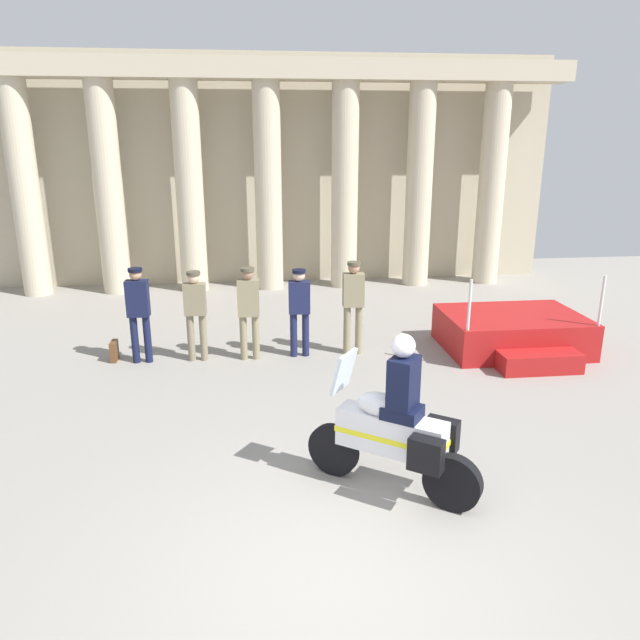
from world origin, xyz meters
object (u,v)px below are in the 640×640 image
(officer_in_row_0, at_px, (138,308))
(briefcase_on_ground, at_px, (114,351))
(officer_in_row_2, at_px, (249,306))
(officer_in_row_1, at_px, (195,309))
(motorcycle_with_rider, at_px, (397,429))
(officer_in_row_3, at_px, (299,306))
(reviewing_stand, at_px, (513,333))
(officer_in_row_4, at_px, (353,300))

(officer_in_row_0, bearing_deg, briefcase_on_ground, -13.85)
(officer_in_row_2, bearing_deg, officer_in_row_1, -0.82)
(officer_in_row_1, relative_size, motorcycle_with_rider, 0.86)
(officer_in_row_0, bearing_deg, motorcycle_with_rider, 129.34)
(motorcycle_with_rider, height_order, briefcase_on_ground, motorcycle_with_rider)
(officer_in_row_0, relative_size, officer_in_row_2, 1.02)
(officer_in_row_1, xyz_separation_m, officer_in_row_3, (1.84, 0.01, -0.01))
(reviewing_stand, relative_size, motorcycle_with_rider, 1.34)
(officer_in_row_2, bearing_deg, motorcycle_with_rider, 111.34)
(officer_in_row_1, relative_size, officer_in_row_2, 0.97)
(officer_in_row_2, height_order, motorcycle_with_rider, motorcycle_with_rider)
(briefcase_on_ground, bearing_deg, motorcycle_with_rider, -49.43)
(officer_in_row_3, bearing_deg, officer_in_row_0, 1.74)
(officer_in_row_0, relative_size, motorcycle_with_rider, 0.90)
(officer_in_row_1, distance_m, briefcase_on_ground, 1.70)
(officer_in_row_1, bearing_deg, officer_in_row_4, -177.58)
(officer_in_row_4, bearing_deg, motorcycle_with_rider, 88.19)
(reviewing_stand, distance_m, briefcase_on_ground, 7.38)
(officer_in_row_1, relative_size, briefcase_on_ground, 4.55)
(officer_in_row_2, xyz_separation_m, motorcycle_with_rider, (1.61, -4.52, -0.20))
(officer_in_row_0, height_order, officer_in_row_4, officer_in_row_4)
(officer_in_row_0, relative_size, officer_in_row_1, 1.05)
(motorcycle_with_rider, bearing_deg, briefcase_on_ground, -13.40)
(officer_in_row_1, distance_m, officer_in_row_3, 1.84)
(reviewing_stand, height_order, officer_in_row_4, officer_in_row_4)
(officer_in_row_0, height_order, motorcycle_with_rider, motorcycle_with_rider)
(officer_in_row_0, xyz_separation_m, motorcycle_with_rider, (3.53, -4.58, -0.22))
(officer_in_row_1, height_order, motorcycle_with_rider, motorcycle_with_rider)
(briefcase_on_ground, bearing_deg, officer_in_row_4, -1.67)
(motorcycle_with_rider, bearing_deg, officer_in_row_1, -24.83)
(officer_in_row_2, xyz_separation_m, briefcase_on_ground, (-2.43, 0.20, -0.81))
(officer_in_row_2, bearing_deg, reviewing_stand, -179.34)
(reviewing_stand, height_order, officer_in_row_2, officer_in_row_2)
(briefcase_on_ground, bearing_deg, officer_in_row_1, -6.07)
(officer_in_row_4, relative_size, motorcycle_with_rider, 0.91)
(motorcycle_with_rider, bearing_deg, officer_in_row_4, -57.53)
(officer_in_row_1, distance_m, officer_in_row_2, 0.94)
(motorcycle_with_rider, bearing_deg, officer_in_row_2, -34.37)
(officer_in_row_1, bearing_deg, motorcycle_with_rider, 120.88)
(officer_in_row_1, bearing_deg, officer_in_row_2, 179.18)
(officer_in_row_0, distance_m, officer_in_row_3, 2.83)
(reviewing_stand, xyz_separation_m, officer_in_row_3, (-4.03, 0.15, 0.63))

